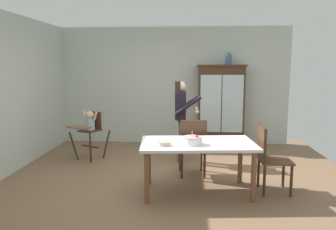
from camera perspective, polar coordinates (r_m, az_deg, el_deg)
The scene contains 12 objects.
ground_plane at distance 5.31m, azimuth -0.67°, elevation -11.34°, with size 6.24×6.24×0.00m, color brown.
wall_back at distance 7.63m, azimuth 0.88°, elevation 5.13°, with size 5.32×0.06×2.70m, color beige.
wall_left at distance 5.84m, azimuth -27.42°, elevation 3.12°, with size 0.06×5.32×2.70m, color beige.
china_cabinet at distance 7.42m, azimuth 9.21°, elevation 1.64°, with size 1.07×0.48×1.84m.
ceramic_vase at distance 7.39m, azimuth 10.55°, elevation 9.60°, with size 0.13×0.13×0.27m.
high_chair_with_toddler at distance 6.48m, azimuth -13.54°, elevation -1.92°, with size 0.77×0.83×0.95m.
adult_person at distance 6.11m, azimuth 2.30°, elevation 0.68°, with size 0.50×0.48×1.53m.
dining_table at distance 4.66m, azimuth 5.21°, elevation -5.86°, with size 1.67×1.05×0.74m.
birthday_cake at distance 4.49m, azimuth 4.26°, elevation -4.48°, with size 0.28×0.28×0.19m.
serving_bowl at distance 4.42m, azimuth -0.71°, elevation -5.02°, with size 0.18×0.18×0.06m, color #C6AD93.
dining_chair_far_side at distance 5.33m, azimuth 4.37°, elevation -5.04°, with size 0.48×0.48×0.96m.
dining_chair_right_end at distance 4.91m, azimuth 17.14°, elevation -6.59°, with size 0.45×0.45×0.96m.
Camera 1 is at (0.40, -4.97, 1.81)m, focal length 34.77 mm.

